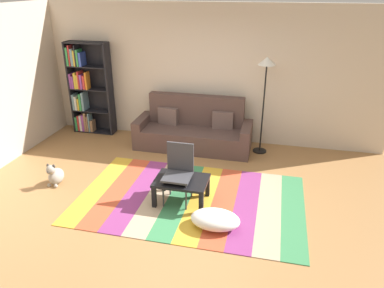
{
  "coord_description": "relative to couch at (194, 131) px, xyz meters",
  "views": [
    {
      "loc": [
        1.26,
        -4.42,
        3.03
      ],
      "look_at": [
        0.05,
        0.72,
        0.65
      ],
      "focal_mm": 33.81,
      "sensor_mm": 36.0,
      "label": 1
    }
  ],
  "objects": [
    {
      "name": "couch",
      "position": [
        0.0,
        0.0,
        0.0
      ],
      "size": [
        2.26,
        0.8,
        1.0
      ],
      "color": "#4C3833",
      "rests_on": "ground_plane"
    },
    {
      "name": "bookshelf",
      "position": [
        -2.4,
        0.28,
        0.6
      ],
      "size": [
        0.9,
        0.28,
        1.93
      ],
      "color": "black",
      "rests_on": "ground_plane"
    },
    {
      "name": "dog",
      "position": [
        -1.86,
        -1.96,
        -0.18
      ],
      "size": [
        0.22,
        0.35,
        0.4
      ],
      "color": "#9E998E",
      "rests_on": "ground_plane"
    },
    {
      "name": "pouf",
      "position": [
        0.87,
        -2.49,
        -0.21
      ],
      "size": [
        0.67,
        0.44,
        0.23
      ],
      "primitive_type": "ellipsoid",
      "color": "white",
      "rests_on": "rug"
    },
    {
      "name": "back_wall",
      "position": [
        0.22,
        0.53,
        1.01
      ],
      "size": [
        6.8,
        0.1,
        2.7
      ],
      "primitive_type": "cube",
      "color": "beige",
      "rests_on": "ground_plane"
    },
    {
      "name": "ground_plane",
      "position": [
        0.22,
        -2.02,
        -0.34
      ],
      "size": [
        14.0,
        14.0,
        0.0
      ],
      "primitive_type": "plane",
      "color": "#9E7042"
    },
    {
      "name": "rug",
      "position": [
        0.39,
        -1.91,
        -0.33
      ],
      "size": [
        3.38,
        2.13,
        0.01
      ],
      "color": "gold",
      "rests_on": "ground_plane"
    },
    {
      "name": "folding_chair",
      "position": [
        0.22,
        -1.94,
        0.2
      ],
      "size": [
        0.4,
        0.4,
        0.9
      ],
      "rotation": [
        0.0,
        0.0,
        -0.41
      ],
      "color": "#38383D",
      "rests_on": "ground_plane"
    },
    {
      "name": "tv_remote",
      "position": [
        0.35,
        -2.04,
        0.05
      ],
      "size": [
        0.13,
        0.15,
        0.02
      ],
      "primitive_type": "cube",
      "rotation": [
        0.0,
        0.0,
        -0.65
      ],
      "color": "black",
      "rests_on": "coffee_table"
    },
    {
      "name": "standing_lamp",
      "position": [
        1.31,
        0.06,
        1.19
      ],
      "size": [
        0.32,
        0.32,
        1.83
      ],
      "color": "black",
      "rests_on": "ground_plane"
    },
    {
      "name": "coffee_table",
      "position": [
        0.27,
        -1.99,
        -0.02
      ],
      "size": [
        0.78,
        0.56,
        0.37
      ],
      "color": "black",
      "rests_on": "rug"
    }
  ]
}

